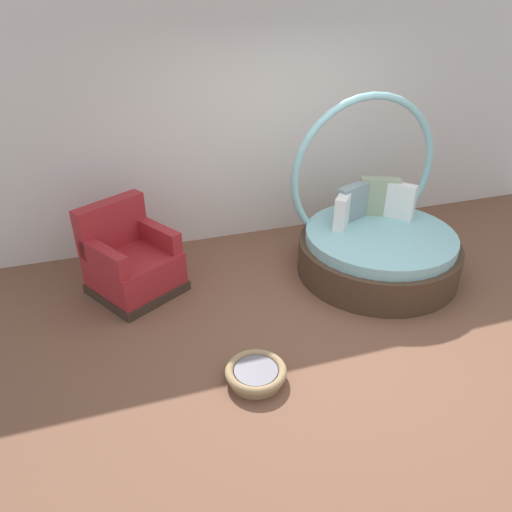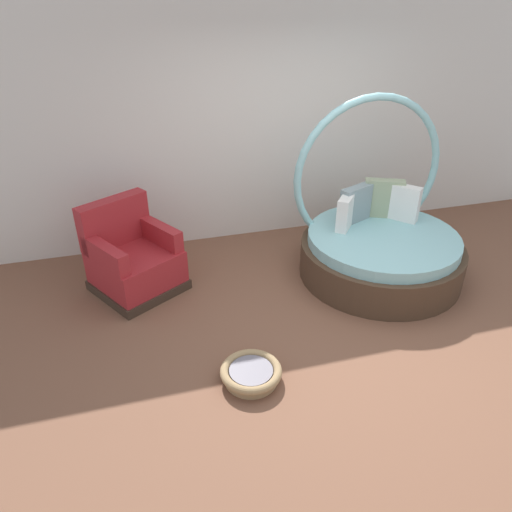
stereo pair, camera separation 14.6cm
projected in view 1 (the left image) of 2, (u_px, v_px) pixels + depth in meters
The scene contains 5 objects.
ground_plane at pixel (339, 326), 4.61m from camera, with size 8.00×8.00×0.02m, color brown.
back_wall at pixel (267, 124), 5.72m from camera, with size 8.00×0.12×2.74m, color silver.
round_daybed at pixel (376, 240), 5.33m from camera, with size 1.75×1.75×1.88m.
red_armchair at pixel (131, 262), 4.97m from camera, with size 1.09×1.09×0.94m.
pet_basket at pixel (256, 373), 3.94m from camera, with size 0.51×0.51×0.13m.
Camera 1 is at (-1.87, -3.24, 2.88)m, focal length 33.79 mm.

